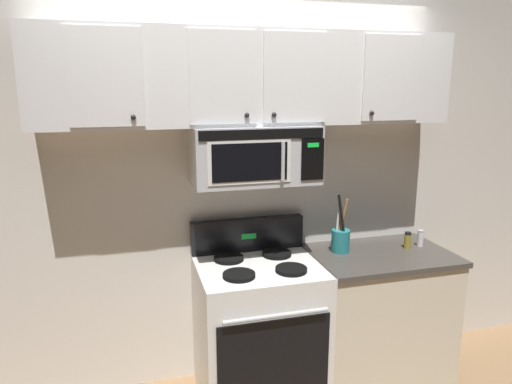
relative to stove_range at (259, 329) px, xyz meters
name	(u,v)px	position (x,y,z in m)	size (l,w,h in m)	color
back_wall	(244,182)	(0.00, 0.37, 0.88)	(5.20, 0.10, 2.70)	silver
stove_range	(259,329)	(0.00, 0.00, 0.00)	(0.76, 0.69, 1.12)	white
over_range_microwave	(254,154)	(0.00, 0.12, 1.11)	(0.76, 0.43, 0.35)	#B7BABF
upper_cabinets	(252,78)	(0.00, 0.15, 1.56)	(2.50, 0.36, 0.55)	silver
counter_segment	(376,314)	(0.84, 0.01, -0.02)	(0.93, 0.65, 0.90)	beige
utensil_crock_teal	(341,238)	(0.59, 0.10, 0.53)	(0.12, 0.12, 0.39)	teal
salt_shaker	(420,238)	(1.17, 0.05, 0.49)	(0.04, 0.04, 0.11)	white
spice_jar	(408,240)	(1.06, 0.03, 0.49)	(0.05, 0.05, 0.11)	olive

